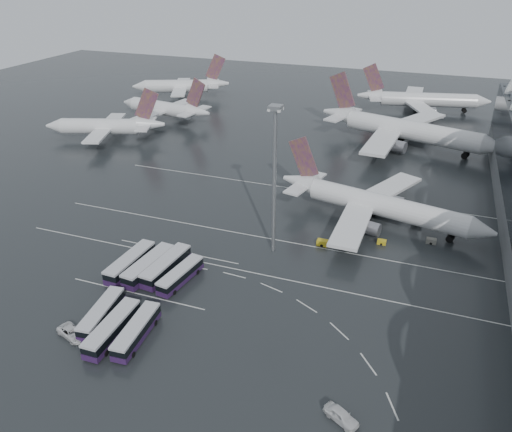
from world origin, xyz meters
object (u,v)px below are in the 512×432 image
(floodlight_mast, at_px, (275,164))
(gse_cart_belly_a, at_px, (382,242))
(airliner_gate_b, at_px, (403,130))
(bus_row_near_c, at_px, (166,266))
(airliner_gate_c, at_px, (421,100))
(jet_remote_far, at_px, (183,86))
(bus_row_near_a, at_px, (130,263))
(gse_cart_belly_c, at_px, (322,243))
(bus_row_far_a, at_px, (101,314))
(gse_cart_belly_b, at_px, (417,221))
(jet_remote_west, at_px, (108,126))
(bus_row_near_b, at_px, (149,266))
(van_curve_a, at_px, (72,333))
(bus_row_far_b, at_px, (112,328))
(gse_cart_belly_d, at_px, (431,241))
(gse_cart_belly_e, at_px, (393,208))
(bus_row_far_c, at_px, (137,331))
(airliner_main, at_px, (376,205))
(van_curve_b, at_px, (341,416))
(bus_row_near_d, at_px, (180,275))
(jet_remote_mid, at_px, (166,109))

(floodlight_mast, height_order, gse_cart_belly_a, floodlight_mast)
(airliner_gate_b, bearing_deg, bus_row_near_c, -94.03)
(airliner_gate_c, height_order, jet_remote_far, airliner_gate_c)
(bus_row_near_a, relative_size, gse_cart_belly_c, 5.74)
(airliner_gate_c, relative_size, bus_row_near_a, 3.82)
(bus_row_far_a, relative_size, gse_cart_belly_b, 5.05)
(bus_row_near_a, relative_size, bus_row_far_a, 1.09)
(jet_remote_west, xyz_separation_m, bus_row_near_b, (56.05, -66.98, -2.78))
(jet_remote_far, distance_m, van_curve_a, 159.75)
(airliner_gate_b, xyz_separation_m, bus_row_far_b, (-34.92, -113.93, -3.61))
(jet_remote_west, bearing_deg, gse_cart_belly_a, 139.58)
(gse_cart_belly_b, bearing_deg, bus_row_far_a, -131.01)
(van_curve_a, xyz_separation_m, gse_cart_belly_d, (54.20, 52.30, -0.24))
(gse_cart_belly_c, height_order, gse_cart_belly_e, gse_cart_belly_c)
(airliner_gate_b, relative_size, floodlight_mast, 1.94)
(bus_row_far_c, bearing_deg, floodlight_mast, -23.73)
(jet_remote_far, xyz_separation_m, bus_row_near_b, (59.53, -128.54, -2.98))
(jet_remote_far, xyz_separation_m, gse_cart_belly_c, (89.23, -105.90, -4.18))
(jet_remote_west, xyz_separation_m, bus_row_far_a, (56.13, -82.55, -2.96))
(van_curve_a, xyz_separation_m, floodlight_mast, (22.48, 37.63, 18.97))
(gse_cart_belly_c, bearing_deg, airliner_gate_b, 82.69)
(airliner_main, distance_m, bus_row_near_a, 57.28)
(bus_row_far_b, xyz_separation_m, gse_cart_belly_d, (47.79, 50.03, -1.20))
(bus_row_far_a, bearing_deg, floodlight_mast, -38.95)
(bus_row_near_c, xyz_separation_m, van_curve_b, (39.67, -23.02, -0.95))
(airliner_gate_b, height_order, bus_row_near_a, airliner_gate_b)
(bus_row_near_b, bearing_deg, bus_row_far_c, -149.48)
(bus_row_far_c, distance_m, gse_cart_belly_c, 45.43)
(van_curve_b, xyz_separation_m, floodlight_mast, (-22.74, 38.99, 18.90))
(jet_remote_west, xyz_separation_m, gse_cart_belly_b, (104.42, -27.03, -3.95))
(van_curve_b, height_order, gse_cart_belly_d, van_curve_b)
(van_curve_a, distance_m, floodlight_mast, 47.76)
(bus_row_far_a, bearing_deg, bus_row_near_a, 7.79)
(jet_remote_west, xyz_separation_m, bus_row_near_d, (63.32, -67.42, -3.00))
(airliner_main, height_order, van_curve_a, airliner_main)
(van_curve_b, bearing_deg, airliner_gate_c, 28.81)
(gse_cart_belly_d, bearing_deg, jet_remote_west, 161.94)
(airliner_main, bearing_deg, bus_row_near_d, -116.27)
(airliner_gate_c, relative_size, jet_remote_far, 1.26)
(jet_remote_mid, distance_m, van_curve_a, 123.03)
(jet_remote_west, distance_m, floodlight_mast, 92.39)
(bus_row_near_d, bearing_deg, airliner_gate_c, -5.74)
(airliner_gate_b, height_order, airliner_gate_c, airliner_gate_b)
(bus_row_far_a, xyz_separation_m, gse_cart_belly_c, (29.62, 38.21, -1.01))
(bus_row_far_c, bearing_deg, bus_row_far_a, 73.20)
(gse_cart_belly_b, relative_size, gse_cart_belly_c, 1.04)
(gse_cart_belly_a, bearing_deg, bus_row_far_c, -126.77)
(bus_row_far_b, xyz_separation_m, bus_row_far_c, (4.00, 0.93, -0.09))
(gse_cart_belly_e, bearing_deg, jet_remote_mid, 152.07)
(floodlight_mast, relative_size, gse_cart_belly_d, 14.82)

